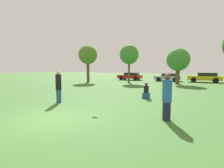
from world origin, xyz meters
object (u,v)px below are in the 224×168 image
at_px(tree_1, 129,55).
at_px(tree_2, 178,60).
at_px(person_thrower, 59,86).
at_px(frisbee, 97,77).
at_px(bystander_sitting, 146,92).
at_px(tree_0, 88,55).
at_px(parked_car_silver, 168,77).
at_px(person_catcher, 167,97).
at_px(parked_car_red, 130,76).
at_px(parked_car_yellow, 205,77).

bearing_deg(tree_1, tree_2, 6.13).
xyz_separation_m(person_thrower, frisbee, (2.73, -0.22, 0.62)).
xyz_separation_m(bystander_sitting, tree_0, (-11.09, 9.85, 3.35)).
distance_m(bystander_sitting, tree_0, 15.21).
distance_m(tree_0, parked_car_silver, 12.39).
relative_size(frisbee, tree_1, 0.05).
distance_m(frisbee, tree_0, 16.93).
height_order(person_catcher, tree_0, tree_0).
relative_size(tree_2, parked_car_red, 1.12).
distance_m(tree_1, parked_car_yellow, 11.19).
distance_m(bystander_sitting, tree_2, 12.00).
distance_m(person_thrower, parked_car_silver, 20.51).
relative_size(person_catcher, parked_car_yellow, 0.41).
bearing_deg(person_thrower, parked_car_red, 106.87).
height_order(person_thrower, frisbee, person_thrower).
bearing_deg(person_thrower, parked_car_yellow, 76.94).
distance_m(tree_2, parked_car_yellow, 6.27).
distance_m(person_thrower, parked_car_yellow, 21.87).
bearing_deg(tree_0, person_thrower, -63.03).
bearing_deg(parked_car_red, parked_car_yellow, 179.14).
relative_size(frisbee, bystander_sitting, 0.25).
bearing_deg(tree_2, bystander_sitting, -93.43).
bearing_deg(parked_car_silver, bystander_sitting, 92.51).
xyz_separation_m(person_catcher, parked_car_yellow, (1.73, 21.27, -0.20)).
height_order(frisbee, tree_0, tree_0).
xyz_separation_m(person_thrower, parked_car_yellow, (8.01, 20.35, -0.25)).
bearing_deg(tree_0, bystander_sitting, -41.62).
bearing_deg(tree_1, parked_car_yellow, 31.38).
distance_m(parked_car_red, parked_car_silver, 6.01).
bearing_deg(person_catcher, parked_car_red, -57.88).
bearing_deg(frisbee, parked_car_silver, 89.23).
height_order(frisbee, parked_car_silver, frisbee).
bearing_deg(tree_2, frisbee, -97.93).
relative_size(frisbee, tree_0, 0.05).
bearing_deg(tree_1, bystander_sitting, -64.00).
xyz_separation_m(person_catcher, parked_car_silver, (-3.27, 21.21, -0.28)).
distance_m(frisbee, tree_2, 15.83).
height_order(tree_0, tree_2, tree_0).
relative_size(bystander_sitting, tree_2, 0.24).
bearing_deg(parked_car_yellow, person_catcher, 83.72).
bearing_deg(bystander_sitting, tree_1, 116.00).
xyz_separation_m(tree_0, parked_car_red, (3.89, 6.66, -3.12)).
xyz_separation_m(person_thrower, person_catcher, (6.27, -0.93, -0.05)).
height_order(tree_0, parked_car_silver, tree_0).
height_order(frisbee, parked_car_red, frisbee).
relative_size(person_catcher, parked_car_silver, 0.47).
xyz_separation_m(frisbee, parked_car_red, (-5.73, 20.42, -0.92)).
xyz_separation_m(bystander_sitting, parked_car_silver, (-1.20, 16.60, 0.20)).
distance_m(person_thrower, tree_1, 15.05).
bearing_deg(person_catcher, frisbee, -2.88).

